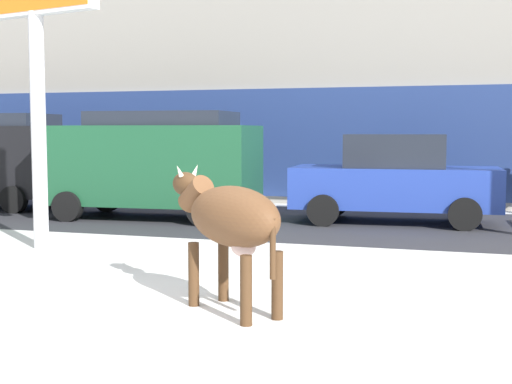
{
  "coord_description": "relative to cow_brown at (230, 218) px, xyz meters",
  "views": [
    {
      "loc": [
        3.23,
        -6.47,
        1.92
      ],
      "look_at": [
        0.39,
        2.44,
        1.1
      ],
      "focal_mm": 49.56,
      "sensor_mm": 36.0,
      "label": 1
    }
  ],
  "objects": [
    {
      "name": "ground_plane",
      "position": [
        -0.73,
        -0.48,
        -0.99
      ],
      "size": [
        120.0,
        120.0,
        0.0
      ],
      "primitive_type": "plane",
      "color": "white"
    },
    {
      "name": "road_strip",
      "position": [
        -0.73,
        7.32,
        -0.99
      ],
      "size": [
        60.0,
        5.6,
        0.01
      ],
      "primitive_type": "cube",
      "color": "#333338",
      "rests_on": "ground"
    },
    {
      "name": "cow_brown",
      "position": [
        0.0,
        0.0,
        0.0
      ],
      "size": [
        1.78,
        1.45,
        1.54
      ],
      "color": "brown",
      "rests_on": "ground"
    },
    {
      "name": "car_darkgreen_van",
      "position": [
        -4.32,
        6.99,
        0.25
      ],
      "size": [
        4.72,
        2.37,
        2.32
      ],
      "color": "#194C2D",
      "rests_on": "ground"
    },
    {
      "name": "car_blue_sedan",
      "position": [
        0.82,
        7.83,
        -0.09
      ],
      "size": [
        4.31,
        2.21,
        1.84
      ],
      "color": "#233D9E",
      "rests_on": "ground"
    },
    {
      "name": "pedestrian_by_cars",
      "position": [
        -5.16,
        9.99,
        -0.11
      ],
      "size": [
        0.36,
        0.24,
        1.73
      ],
      "color": "#282833",
      "rests_on": "ground"
    },
    {
      "name": "pedestrian_far_left",
      "position": [
        -4.56,
        9.99,
        -0.11
      ],
      "size": [
        0.36,
        0.24,
        1.73
      ],
      "color": "#282833",
      "rests_on": "ground"
    }
  ]
}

